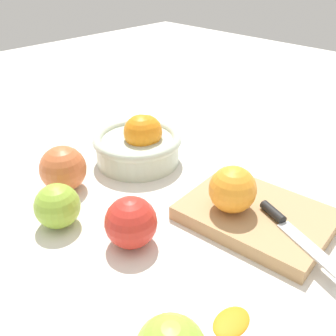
{
  "coord_description": "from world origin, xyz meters",
  "views": [
    {
      "loc": [
        0.35,
        -0.36,
        0.38
      ],
      "look_at": [
        -0.04,
        0.04,
        0.04
      ],
      "focal_mm": 40.99,
      "sensor_mm": 36.0,
      "label": 1
    }
  ],
  "objects_px": {
    "bowl": "(139,143)",
    "cutting_board": "(256,215)",
    "orange_on_board": "(233,189)",
    "knife": "(288,226)",
    "apple_front_center": "(131,222)",
    "apple_front_left_2": "(57,206)",
    "apple_front_left": "(63,169)"
  },
  "relations": [
    {
      "from": "knife",
      "to": "apple_front_center",
      "type": "height_order",
      "value": "apple_front_center"
    },
    {
      "from": "bowl",
      "to": "apple_front_center",
      "type": "bearing_deg",
      "value": -44.4
    },
    {
      "from": "orange_on_board",
      "to": "knife",
      "type": "height_order",
      "value": "orange_on_board"
    },
    {
      "from": "apple_front_left_2",
      "to": "orange_on_board",
      "type": "bearing_deg",
      "value": 46.47
    },
    {
      "from": "cutting_board",
      "to": "orange_on_board",
      "type": "xyz_separation_m",
      "value": [
        -0.03,
        -0.03,
        0.05
      ]
    },
    {
      "from": "bowl",
      "to": "orange_on_board",
      "type": "xyz_separation_m",
      "value": [
        0.24,
        -0.03,
        0.02
      ]
    },
    {
      "from": "knife",
      "to": "cutting_board",
      "type": "bearing_deg",
      "value": 170.73
    },
    {
      "from": "cutting_board",
      "to": "knife",
      "type": "xyz_separation_m",
      "value": [
        0.06,
        -0.01,
        0.02
      ]
    },
    {
      "from": "bowl",
      "to": "knife",
      "type": "height_order",
      "value": "bowl"
    },
    {
      "from": "apple_front_left",
      "to": "apple_front_center",
      "type": "xyz_separation_m",
      "value": [
        0.19,
        -0.01,
        -0.0
      ]
    },
    {
      "from": "apple_front_left",
      "to": "orange_on_board",
      "type": "bearing_deg",
      "value": 26.31
    },
    {
      "from": "bowl",
      "to": "cutting_board",
      "type": "height_order",
      "value": "bowl"
    },
    {
      "from": "bowl",
      "to": "cutting_board",
      "type": "xyz_separation_m",
      "value": [
        0.27,
        0.0,
        -0.03
      ]
    },
    {
      "from": "cutting_board",
      "to": "apple_front_left_2",
      "type": "height_order",
      "value": "apple_front_left_2"
    },
    {
      "from": "knife",
      "to": "apple_front_left_2",
      "type": "distance_m",
      "value": 0.34
    },
    {
      "from": "bowl",
      "to": "apple_front_left",
      "type": "bearing_deg",
      "value": -97.47
    },
    {
      "from": "bowl",
      "to": "apple_front_left_2",
      "type": "relative_size",
      "value": 2.48
    },
    {
      "from": "cutting_board",
      "to": "apple_front_left",
      "type": "distance_m",
      "value": 0.33
    },
    {
      "from": "bowl",
      "to": "orange_on_board",
      "type": "distance_m",
      "value": 0.24
    },
    {
      "from": "bowl",
      "to": "orange_on_board",
      "type": "height_order",
      "value": "bowl"
    },
    {
      "from": "bowl",
      "to": "cutting_board",
      "type": "relative_size",
      "value": 0.79
    },
    {
      "from": "cutting_board",
      "to": "apple_front_left_2",
      "type": "bearing_deg",
      "value": -134.02
    },
    {
      "from": "bowl",
      "to": "knife",
      "type": "xyz_separation_m",
      "value": [
        0.33,
        -0.01,
        -0.01
      ]
    },
    {
      "from": "knife",
      "to": "apple_front_left_2",
      "type": "bearing_deg",
      "value": -142.02
    },
    {
      "from": "cutting_board",
      "to": "apple_front_center",
      "type": "height_order",
      "value": "apple_front_center"
    },
    {
      "from": "cutting_board",
      "to": "knife",
      "type": "height_order",
      "value": "knife"
    },
    {
      "from": "bowl",
      "to": "apple_front_left_2",
      "type": "bearing_deg",
      "value": -74.59
    },
    {
      "from": "bowl",
      "to": "cutting_board",
      "type": "distance_m",
      "value": 0.27
    },
    {
      "from": "apple_front_center",
      "to": "apple_front_left_2",
      "type": "relative_size",
      "value": 1.08
    },
    {
      "from": "cutting_board",
      "to": "apple_front_left",
      "type": "xyz_separation_m",
      "value": [
        -0.29,
        -0.16,
        0.03
      ]
    },
    {
      "from": "orange_on_board",
      "to": "knife",
      "type": "xyz_separation_m",
      "value": [
        0.09,
        0.02,
        -0.03
      ]
    },
    {
      "from": "apple_front_center",
      "to": "apple_front_left_2",
      "type": "bearing_deg",
      "value": -155.84
    }
  ]
}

